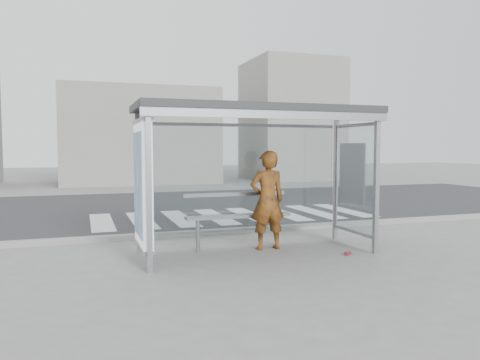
{
  "coord_description": "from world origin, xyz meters",
  "views": [
    {
      "loc": [
        -2.95,
        -7.75,
        1.9
      ],
      "look_at": [
        -0.25,
        0.2,
        1.31
      ],
      "focal_mm": 35.0,
      "sensor_mm": 36.0,
      "label": 1
    }
  ],
  "objects_px": {
    "soda_can": "(348,253)",
    "bus_shelter": "(236,143)",
    "person": "(267,200)",
    "bench": "(238,216)"
  },
  "relations": [
    {
      "from": "soda_can",
      "to": "bus_shelter",
      "type": "bearing_deg",
      "value": 158.54
    },
    {
      "from": "soda_can",
      "to": "person",
      "type": "bearing_deg",
      "value": 141.65
    },
    {
      "from": "bus_shelter",
      "to": "bench",
      "type": "relative_size",
      "value": 2.11
    },
    {
      "from": "bus_shelter",
      "to": "soda_can",
      "type": "distance_m",
      "value": 2.77
    },
    {
      "from": "bus_shelter",
      "to": "person",
      "type": "bearing_deg",
      "value": 16.27
    },
    {
      "from": "bus_shelter",
      "to": "bench",
      "type": "distance_m",
      "value": 1.45
    },
    {
      "from": "bus_shelter",
      "to": "bench",
      "type": "bearing_deg",
      "value": 66.91
    },
    {
      "from": "bench",
      "to": "soda_can",
      "type": "height_order",
      "value": "bench"
    },
    {
      "from": "person",
      "to": "bench",
      "type": "bearing_deg",
      "value": -26.5
    },
    {
      "from": "person",
      "to": "soda_can",
      "type": "height_order",
      "value": "person"
    }
  ]
}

